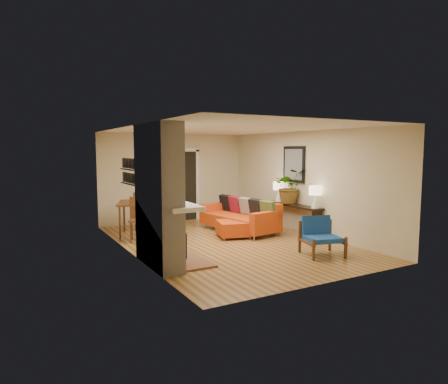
# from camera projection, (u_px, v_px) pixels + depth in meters

# --- Properties ---
(room_shell) EXTENTS (6.50, 6.50, 6.50)m
(room_shell) POSITION_uv_depth(u_px,v_px,m) (201.00, 180.00, 11.68)
(room_shell) COLOR #B98647
(room_shell) RESTS_ON ground
(fireplace) EXTENTS (1.09, 1.68, 2.60)m
(fireplace) POSITION_uv_depth(u_px,v_px,m) (160.00, 199.00, 7.26)
(fireplace) COLOR white
(fireplace) RESTS_ON ground
(sofa) EXTENTS (1.31, 2.36, 0.88)m
(sofa) POSITION_uv_depth(u_px,v_px,m) (241.00, 216.00, 10.49)
(sofa) COLOR silver
(sofa) RESTS_ON ground
(ottoman) EXTENTS (0.96, 0.96, 0.39)m
(ottoman) POSITION_uv_depth(u_px,v_px,m) (234.00, 228.00, 9.75)
(ottoman) COLOR silver
(ottoman) RESTS_ON ground
(blue_chair) EXTENTS (0.90, 0.89, 0.77)m
(blue_chair) POSITION_uv_depth(u_px,v_px,m) (320.00, 234.00, 8.14)
(blue_chair) COLOR brown
(blue_chair) RESTS_ON ground
(dining_table) EXTENTS (1.27, 1.93, 1.02)m
(dining_table) POSITION_uv_depth(u_px,v_px,m) (138.00, 208.00, 9.97)
(dining_table) COLOR brown
(dining_table) RESTS_ON ground
(console_table) EXTENTS (0.34, 1.85, 0.72)m
(console_table) POSITION_uv_depth(u_px,v_px,m) (294.00, 210.00, 10.32)
(console_table) COLOR black
(console_table) RESTS_ON ground
(lamp_near) EXTENTS (0.30, 0.30, 0.54)m
(lamp_near) POSITION_uv_depth(u_px,v_px,m) (315.00, 194.00, 9.60)
(lamp_near) COLOR white
(lamp_near) RESTS_ON console_table
(lamp_far) EXTENTS (0.30, 0.30, 0.54)m
(lamp_far) POSITION_uv_depth(u_px,v_px,m) (279.00, 189.00, 10.87)
(lamp_far) COLOR white
(lamp_far) RESTS_ON console_table
(houseplant) EXTENTS (1.03, 0.97, 0.91)m
(houseplant) POSITION_uv_depth(u_px,v_px,m) (290.00, 186.00, 10.41)
(houseplant) COLOR #1E5919
(houseplant) RESTS_ON console_table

